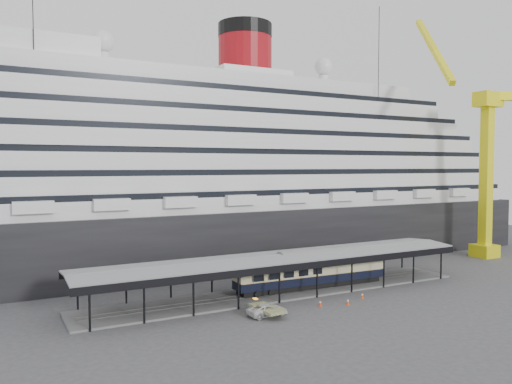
% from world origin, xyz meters
% --- Properties ---
extents(ground, '(200.00, 200.00, 0.00)m').
position_xyz_m(ground, '(0.00, 0.00, 0.00)').
color(ground, '#3E3E41').
rests_on(ground, ground).
extents(cruise_ship, '(130.00, 30.00, 43.90)m').
position_xyz_m(cruise_ship, '(0.05, 32.00, 18.35)').
color(cruise_ship, black).
rests_on(cruise_ship, ground).
extents(platform_canopy, '(56.00, 9.18, 5.30)m').
position_xyz_m(platform_canopy, '(0.00, 5.00, 2.36)').
color(platform_canopy, slate).
rests_on(platform_canopy, ground).
extents(crane_yellow, '(23.83, 18.78, 47.60)m').
position_xyz_m(crane_yellow, '(47.06, 10.54, 19.96)').
color(crane_yellow, yellow).
rests_on(crane_yellow, ground).
extents(port_truck, '(4.98, 2.55, 1.34)m').
position_xyz_m(port_truck, '(-6.85, -2.98, 0.67)').
color(port_truck, silver).
rests_on(port_truck, ground).
extents(pullman_carriage, '(23.21, 3.87, 22.70)m').
position_xyz_m(pullman_carriage, '(4.81, 5.00, 2.75)').
color(pullman_carriage, black).
rests_on(pullman_carriage, ground).
extents(traffic_cone_left, '(0.55, 0.55, 0.84)m').
position_xyz_m(traffic_cone_left, '(0.83, -2.69, 0.42)').
color(traffic_cone_left, red).
rests_on(traffic_cone_left, ground).
extents(traffic_cone_mid, '(0.52, 0.52, 0.82)m').
position_xyz_m(traffic_cone_mid, '(4.33, -3.73, 0.41)').
color(traffic_cone_mid, '#F4480D').
rests_on(traffic_cone_mid, ground).
extents(traffic_cone_right, '(0.49, 0.49, 0.80)m').
position_xyz_m(traffic_cone_right, '(7.89, -2.23, 0.40)').
color(traffic_cone_right, '#DD4B0C').
rests_on(traffic_cone_right, ground).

